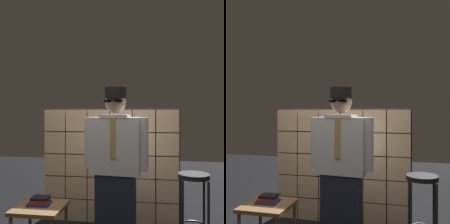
{
  "view_description": "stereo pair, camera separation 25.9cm",
  "coord_description": "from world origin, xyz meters",
  "views": [
    {
      "loc": [
        0.58,
        -2.5,
        1.5
      ],
      "look_at": [
        0.14,
        0.41,
        1.49
      ],
      "focal_mm": 43.94,
      "sensor_mm": 36.0,
      "label": 1
    },
    {
      "loc": [
        0.84,
        -2.45,
        1.5
      ],
      "look_at": [
        0.14,
        0.41,
        1.49
      ],
      "focal_mm": 43.94,
      "sensor_mm": 36.0,
      "label": 2
    }
  ],
  "objects": [
    {
      "name": "standing_person",
      "position": [
        0.19,
        0.36,
        0.91
      ],
      "size": [
        0.7,
        0.32,
        1.75
      ],
      "rotation": [
        0.0,
        0.0,
        -0.1
      ],
      "color": "#1E2333",
      "rests_on": "ground"
    },
    {
      "name": "side_table",
      "position": [
        -0.63,
        0.3,
        0.42
      ],
      "size": [
        0.52,
        0.52,
        0.48
      ],
      "color": "brown",
      "rests_on": "ground"
    },
    {
      "name": "glass_block_wall",
      "position": [
        -0.0,
        1.18,
        0.76
      ],
      "size": [
        1.87,
        0.1,
        1.56
      ],
      "color": "#E0B78C",
      "rests_on": "ground"
    },
    {
      "name": "book_stack",
      "position": [
        -0.64,
        0.34,
        0.52
      ],
      "size": [
        0.25,
        0.21,
        0.08
      ],
      "color": "navy",
      "rests_on": "side_table"
    },
    {
      "name": "bar_stool",
      "position": [
        1.02,
        0.61,
        0.61
      ],
      "size": [
        0.34,
        0.34,
        0.82
      ],
      "color": "black",
      "rests_on": "ground"
    }
  ]
}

